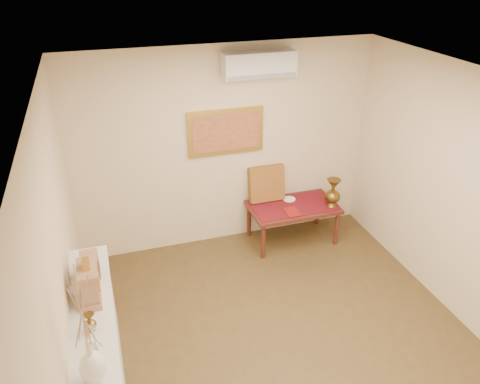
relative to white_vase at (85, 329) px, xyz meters
name	(u,v)px	position (x,y,z in m)	size (l,w,h in m)	color
floor	(287,349)	(1.82, 0.72, -1.47)	(4.50, 4.50, 0.00)	brown
ceiling	(304,93)	(1.82, 0.72, 1.23)	(4.50, 4.50, 0.00)	silver
wall_back	(225,149)	(1.82, 2.97, -0.12)	(4.00, 0.02, 2.70)	beige
wall_left	(61,283)	(-0.18, 0.72, -0.12)	(0.02, 4.50, 2.70)	beige
wall_right	(475,207)	(3.82, 0.72, -0.12)	(0.02, 4.50, 2.70)	beige
white_vase	(85,329)	(0.00, 0.00, 0.00)	(0.19, 0.19, 0.99)	white
candlestick	(94,337)	(0.01, 0.34, -0.39)	(0.10, 0.10, 0.20)	silver
brass_urn_small	(90,320)	(-0.01, 0.52, -0.38)	(0.10, 0.10, 0.22)	brown
table_cloth	(293,205)	(2.67, 2.60, -0.92)	(1.14, 0.59, 0.01)	maroon
brass_urn_tall	(333,190)	(3.17, 2.43, -0.68)	(0.21, 0.21, 0.48)	brown
plate	(289,199)	(2.68, 2.77, -0.91)	(0.17, 0.17, 0.01)	white
menu	(292,212)	(2.58, 2.43, -0.91)	(0.18, 0.25, 0.01)	maroon
cushion	(267,183)	(2.37, 2.87, -0.67)	(0.50, 0.10, 0.50)	maroon
display_ledge	(100,356)	(-0.01, 0.72, -0.98)	(0.37, 2.02, 0.98)	silver
mantel_clock	(90,283)	(0.01, 0.91, -0.32)	(0.17, 0.36, 0.41)	#A57855
wooden_chest	(90,266)	(0.02, 1.23, -0.37)	(0.16, 0.21, 0.24)	#A57855
low_table	(293,210)	(2.67, 2.60, -0.99)	(1.20, 0.70, 0.55)	#542119
painting	(226,132)	(1.82, 2.94, 0.13)	(1.00, 0.06, 0.60)	gold
ac_unit	(259,64)	(2.22, 2.84, 0.97)	(0.90, 0.25, 0.30)	silver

